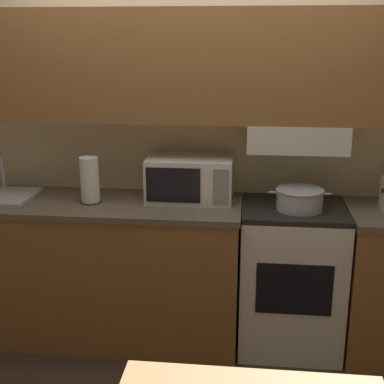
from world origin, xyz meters
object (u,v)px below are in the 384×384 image
(stove_range, at_px, (290,277))
(cooking_pot, at_px, (300,198))
(microwave, at_px, (190,178))
(paper_towel_roll, at_px, (90,180))

(stove_range, height_order, cooking_pot, cooking_pot)
(stove_range, height_order, microwave, microwave)
(stove_range, distance_m, cooking_pot, 0.53)
(stove_range, xyz_separation_m, microwave, (-0.63, 0.09, 0.59))
(cooking_pot, distance_m, paper_towel_roll, 1.25)
(cooking_pot, height_order, microwave, microwave)
(stove_range, distance_m, microwave, 0.87)
(microwave, distance_m, paper_towel_roll, 0.61)
(microwave, bearing_deg, cooking_pot, -12.19)
(cooking_pot, relative_size, paper_towel_roll, 1.27)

